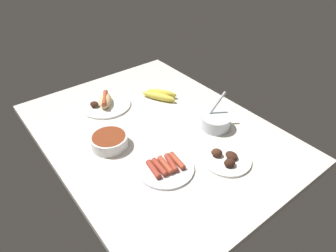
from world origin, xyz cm
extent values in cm
cube|color=silver|center=(0.00, 0.00, -1.50)|extent=(120.00, 90.00, 3.00)
cylinder|color=white|center=(31.66, 8.07, 0.50)|extent=(24.65, 24.65, 1.00)
ellipsoid|color=#DBB77A|center=(31.66, 8.07, 3.20)|extent=(14.38, 12.08, 4.40)
cylinder|color=#AD472D|center=(31.66, 8.07, 4.41)|extent=(11.91, 8.68, 2.40)
ellipsoid|color=#381E14|center=(32.92, 13.47, 2.40)|extent=(5.62, 5.34, 2.80)
cylinder|color=white|center=(3.15, 21.58, 2.54)|extent=(15.32, 15.32, 5.09)
cylinder|color=maroon|center=(3.15, 21.58, 4.69)|extent=(13.79, 13.79, 1.00)
cylinder|color=silver|center=(-14.66, -22.42, 2.95)|extent=(13.26, 13.26, 5.90)
cylinder|color=beige|center=(-14.66, -22.42, 4.13)|extent=(11.67, 11.67, 2.66)
cube|color=#B7B7BC|center=(-11.68, -24.08, 8.93)|extent=(3.21, 9.93, 13.42)
cylinder|color=white|center=(-21.87, 11.48, 0.50)|extent=(22.02, 22.02, 1.00)
cylinder|color=#AD472D|center=(-22.79, 6.56, 2.14)|extent=(9.32, 3.38, 2.28)
cylinder|color=#9E3828|center=(-22.33, 9.02, 2.14)|extent=(9.39, 4.48, 2.28)
cylinder|color=#AD472D|center=(-21.87, 11.48, 2.14)|extent=(9.33, 3.45, 2.28)
cylinder|color=#9E3828|center=(-21.40, 13.94, 2.14)|extent=(9.30, 3.24, 2.28)
cylinder|color=#9E3828|center=(-20.94, 16.40, 2.14)|extent=(9.36, 3.74, 2.28)
ellipsoid|color=gold|center=(20.17, -16.46, 1.88)|extent=(18.20, 12.39, 3.77)
ellipsoid|color=gold|center=(21.63, -19.53, 1.98)|extent=(15.07, 11.86, 3.96)
cylinder|color=white|center=(-33.00, -10.43, 0.50)|extent=(19.32, 19.32, 1.00)
ellipsoid|color=#381E14|center=(-33.68, -12.24, 2.09)|extent=(5.23, 4.19, 2.17)
ellipsoid|color=#472819|center=(-29.26, -8.42, 2.60)|extent=(5.64, 5.53, 3.20)
ellipsoid|color=#381E14|center=(-36.25, -8.25, 2.48)|extent=(4.95, 5.46, 2.96)
camera|label=1|loc=(-86.89, 60.90, 81.76)|focal=31.96mm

